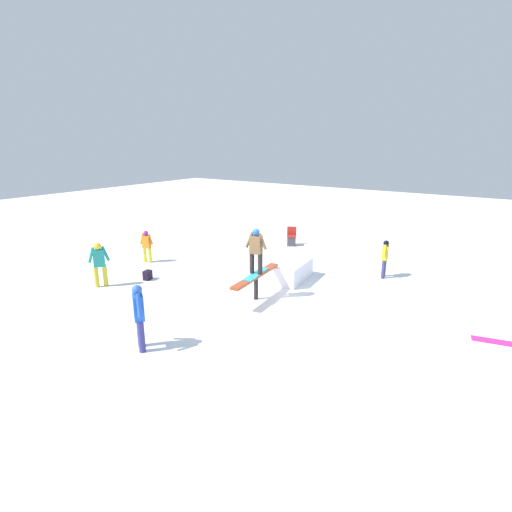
% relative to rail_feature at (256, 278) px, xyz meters
% --- Properties ---
extents(ground_plane, '(60.00, 60.00, 0.00)m').
position_rel_rail_feature_xyz_m(ground_plane, '(0.00, 0.00, -0.70)').
color(ground_plane, white).
extents(rail_feature, '(2.69, 0.56, 0.82)m').
position_rel_rail_feature_xyz_m(rail_feature, '(0.00, 0.00, 0.00)').
color(rail_feature, black).
rests_on(rail_feature, ground).
extents(snow_kicker_ramp, '(1.95, 1.68, 0.67)m').
position_rel_rail_feature_xyz_m(snow_kicker_ramp, '(-2.16, -0.23, -0.36)').
color(snow_kicker_ramp, white).
rests_on(snow_kicker_ramp, ground).
extents(main_rider_on_rail, '(1.38, 0.73, 1.46)m').
position_rel_rail_feature_xyz_m(main_rider_on_rail, '(0.00, 0.00, 0.86)').
color(main_rider_on_rail, '#2EACCE').
rests_on(main_rider_on_rail, rail_feature).
extents(bystander_orange, '(0.28, 0.60, 1.33)m').
position_rel_rail_feature_xyz_m(bystander_orange, '(-0.77, -5.92, 0.04)').
color(bystander_orange, yellow).
rests_on(bystander_orange, ground).
extents(bystander_teal, '(0.65, 0.44, 1.55)m').
position_rel_rail_feature_xyz_m(bystander_teal, '(2.05, -5.03, 0.16)').
color(bystander_teal, gold).
rests_on(bystander_teal, ground).
extents(bystander_blue, '(0.48, 0.63, 1.64)m').
position_rel_rail_feature_xyz_m(bystander_blue, '(4.14, -0.52, 0.22)').
color(bystander_blue, navy).
rests_on(bystander_blue, ground).
extents(bystander_yellow, '(0.58, 0.25, 1.40)m').
position_rel_rail_feature_xyz_m(bystander_yellow, '(-4.35, 2.69, 0.08)').
color(bystander_yellow, navy).
rests_on(bystander_yellow, ground).
extents(loose_snowboard_magenta, '(0.58, 1.50, 0.02)m').
position_rel_rail_feature_xyz_m(loose_snowboard_magenta, '(-1.09, 6.71, -0.69)').
color(loose_snowboard_magenta, '#D12791').
rests_on(loose_snowboard_magenta, ground).
extents(folding_chair, '(0.60, 0.60, 0.88)m').
position_rel_rail_feature_xyz_m(folding_chair, '(-6.51, -2.37, -0.29)').
color(folding_chair, '#3F3F44').
rests_on(folding_chair, ground).
extents(backpack_on_snow, '(0.34, 0.28, 0.34)m').
position_rel_rail_feature_xyz_m(backpack_on_snow, '(0.69, -4.26, -0.53)').
color(backpack_on_snow, black).
rests_on(backpack_on_snow, ground).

